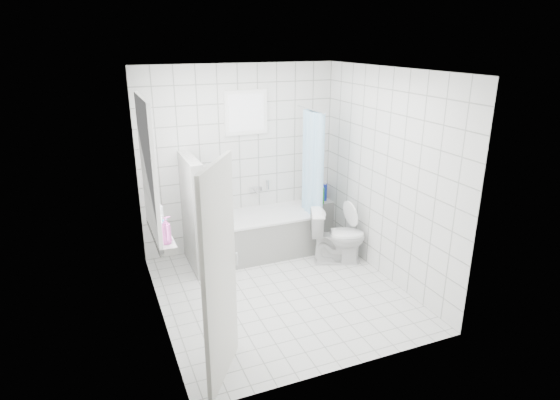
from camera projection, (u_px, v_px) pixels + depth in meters
name	position (u px, v px, depth m)	size (l,w,h in m)	color
ground	(281.00, 292.00, 5.65)	(3.00, 3.00, 0.00)	white
ceiling	(281.00, 70.00, 4.80)	(3.00, 3.00, 0.00)	white
wall_back	(240.00, 159.00, 6.54)	(2.80, 0.02, 2.60)	white
wall_front	(349.00, 241.00, 3.92)	(2.80, 0.02, 2.60)	white
wall_left	(153.00, 206.00, 4.72)	(0.02, 3.00, 2.60)	white
wall_right	(386.00, 177.00, 5.73)	(0.02, 3.00, 2.60)	white
window_left	(151.00, 170.00, 4.90)	(0.01, 0.90, 1.40)	white
window_back	(246.00, 113.00, 6.32)	(0.50, 0.01, 0.50)	white
window_sill	(161.00, 234.00, 5.16)	(0.18, 1.02, 0.08)	white
door	(220.00, 276.00, 3.96)	(0.04, 0.80, 2.00)	silver
bathtub	(257.00, 234.00, 6.58)	(1.67, 0.77, 0.58)	white
partition_wall	(193.00, 214.00, 6.06)	(0.15, 0.85, 1.50)	white
tiled_ledge	(322.00, 218.00, 7.22)	(0.40, 0.24, 0.55)	white
toilet	(338.00, 236.00, 6.31)	(0.42, 0.73, 0.75)	white
curtain_rod	(310.00, 109.00, 6.28)	(0.02, 0.02, 0.80)	silver
shower_curtain	(313.00, 176.00, 6.46)	(0.14, 0.48, 1.78)	#51AFEE
tub_faucet	(255.00, 189.00, 6.73)	(0.18, 0.06, 0.06)	silver
sill_bottles	(161.00, 220.00, 5.09)	(0.19, 0.79, 0.33)	silver
ledge_bottles	(322.00, 194.00, 7.08)	(0.17, 0.19, 0.26)	#199719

